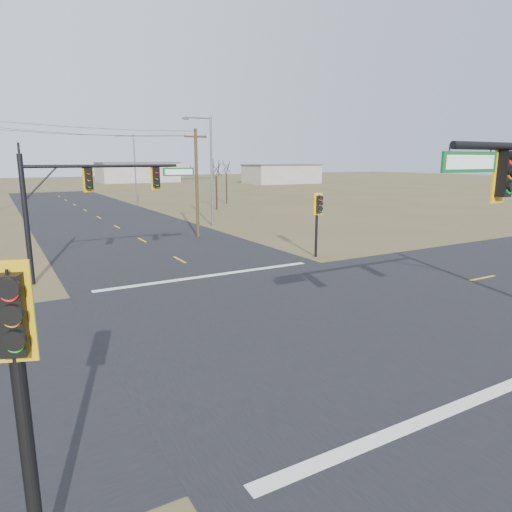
{
  "coord_description": "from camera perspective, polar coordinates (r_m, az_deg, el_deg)",
  "views": [
    {
      "loc": [
        -9.53,
        -13.91,
        6.04
      ],
      "look_at": [
        -0.94,
        1.0,
        2.38
      ],
      "focal_mm": 32.0,
      "sensor_mm": 36.0,
      "label": 1
    }
  ],
  "objects": [
    {
      "name": "stop_bar_far",
      "position": [
        24.2,
        -5.77,
        -2.45
      ],
      "size": [
        12.0,
        0.4,
        0.01
      ],
      "primitive_type": "cube",
      "color": "silver",
      "rests_on": "road_ns"
    },
    {
      "name": "ground",
      "position": [
        17.92,
        4.25,
        -7.75
      ],
      "size": [
        320.0,
        320.0,
        0.0
      ],
      "primitive_type": "plane",
      "color": "brown",
      "rests_on": "ground"
    },
    {
      "name": "streetlight_b",
      "position": [
        64.31,
        -15.08,
        10.84
      ],
      "size": [
        2.59,
        0.42,
        9.25
      ],
      "rotation": [
        0.0,
        0.0,
        -0.42
      ],
      "color": "slate",
      "rests_on": "ground"
    },
    {
      "name": "stop_bar_near",
      "position": [
        12.97,
        24.05,
        -16.75
      ],
      "size": [
        12.0,
        0.4,
        0.01
      ],
      "primitive_type": "cube",
      "color": "silver",
      "rests_on": "road_ns"
    },
    {
      "name": "warehouse_right",
      "position": [
        118.16,
        3.22,
        10.14
      ],
      "size": [
        18.0,
        10.0,
        4.5
      ],
      "primitive_type": "cube",
      "color": "#AAA397",
      "rests_on": "ground"
    },
    {
      "name": "mast_arm_far",
      "position": [
        24.8,
        -19.66,
        7.93
      ],
      "size": [
        8.83,
        0.51,
        6.31
      ],
      "rotation": [
        0.0,
        0.0,
        0.21
      ],
      "color": "black",
      "rests_on": "ground"
    },
    {
      "name": "road_ns",
      "position": [
        17.91,
        4.25,
        -7.71
      ],
      "size": [
        14.0,
        160.0,
        0.02
      ],
      "primitive_type": "cube",
      "color": "black",
      "rests_on": "ground"
    },
    {
      "name": "warehouse_mid",
      "position": [
        128.68,
        -14.6,
        10.04
      ],
      "size": [
        20.0,
        12.0,
        5.0
      ],
      "primitive_type": "cube",
      "color": "#AAA397",
      "rests_on": "ground"
    },
    {
      "name": "road_ew",
      "position": [
        17.91,
        4.25,
        -7.72
      ],
      "size": [
        160.0,
        14.0,
        0.02
      ],
      "primitive_type": "cube",
      "color": "black",
      "rests_on": "ground"
    },
    {
      "name": "bare_tree_d",
      "position": [
        63.78,
        -3.74,
        11.07
      ],
      "size": [
        2.64,
        2.64,
        6.25
      ],
      "rotation": [
        0.0,
        0.0,
        -0.12
      ],
      "color": "black",
      "rests_on": "ground"
    },
    {
      "name": "bare_tree_c",
      "position": [
        56.02,
        -5.02,
        10.94
      ],
      "size": [
        3.56,
        3.56,
        6.44
      ],
      "rotation": [
        0.0,
        0.0,
        -0.4
      ],
      "color": "black",
      "rests_on": "ground"
    },
    {
      "name": "utility_pole_near",
      "position": [
        35.97,
        -7.42,
        9.22
      ],
      "size": [
        1.99,
        0.64,
        8.32
      ],
      "rotation": [
        0.0,
        0.0,
        0.26
      ],
      "color": "#4B3420",
      "rests_on": "ground"
    },
    {
      "name": "streetlight_a",
      "position": [
        41.86,
        -5.86,
        11.16
      ],
      "size": [
        2.73,
        0.35,
        9.76
      ],
      "rotation": [
        0.0,
        0.0,
        0.21
      ],
      "color": "slate",
      "rests_on": "ground"
    },
    {
      "name": "pedestal_signal_ne",
      "position": [
        28.53,
        7.81,
        5.74
      ],
      "size": [
        0.64,
        0.55,
        4.04
      ],
      "rotation": [
        0.0,
        0.0,
        -0.25
      ],
      "color": "black",
      "rests_on": "ground"
    },
    {
      "name": "pedestal_signal_sw",
      "position": [
        6.79,
        -27.67,
        -11.73
      ],
      "size": [
        0.66,
        0.58,
        4.84
      ],
      "rotation": [
        0.0,
        0.0,
        -0.34
      ],
      "color": "black",
      "rests_on": "ground"
    }
  ]
}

